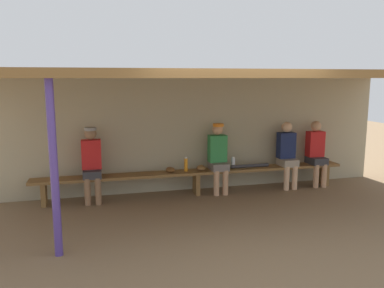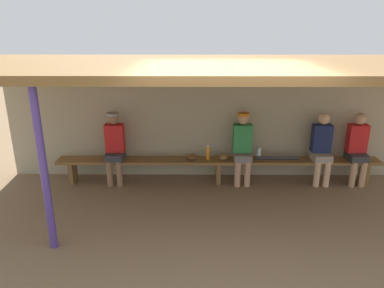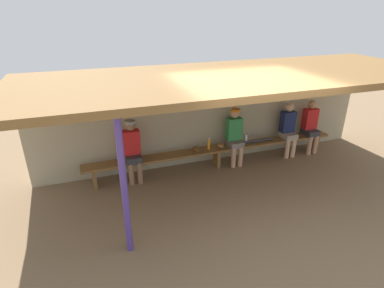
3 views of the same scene
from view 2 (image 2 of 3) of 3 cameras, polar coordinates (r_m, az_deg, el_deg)
The scene contains 14 objects.
ground_plane at distance 5.56m, azimuth 5.13°, elevation -12.68°, with size 24.00×24.00×0.00m, color brown.
back_wall at distance 6.98m, azimuth 4.09°, elevation 3.80°, with size 8.00×0.20×2.20m, color tan.
dugout_roof at distance 5.48m, azimuth 5.23°, elevation 12.05°, with size 8.00×2.80×0.12m, color brown.
support_post at distance 4.92m, azimuth -22.35°, elevation -4.08°, with size 0.10×0.10×2.20m, color #4C388C.
bench at distance 6.77m, azimuth 4.19°, elevation -3.02°, with size 6.00×0.36×0.46m.
player_near_post at distance 7.05m, azimuth 19.79°, elevation -0.28°, with size 0.34×0.42×1.34m.
player_in_blue at distance 6.80m, azimuth -12.12°, elevation -0.10°, with size 0.34×0.42×1.34m.
player_with_sunglasses at distance 6.70m, azimuth 7.97°, elevation -0.14°, with size 0.34×0.42×1.34m.
player_in_red at distance 7.29m, azimuth 24.67°, elevation -0.28°, with size 0.34×0.42×1.34m.
water_bottle_orange at distance 6.71m, azimuth 2.53°, elevation -1.36°, with size 0.07×0.07×0.27m.
water_bottle_green at distance 6.84m, azimuth 10.52°, elevation -1.48°, with size 0.08×0.08×0.22m.
baseball_glove_tan at distance 6.77m, azimuth 5.07°, elevation -2.00°, with size 0.24×0.17×0.09m, color olive.
baseball_glove_worn at distance 6.73m, azimuth -0.06°, elevation -2.03°, with size 0.24×0.17×0.09m, color brown.
baseball_bat at distance 6.90m, azimuth 13.29°, elevation -2.15°, with size 0.07×0.07×0.78m, color #333338.
Camera 2 is at (-0.46, -4.73, 2.89)m, focal length 33.76 mm.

